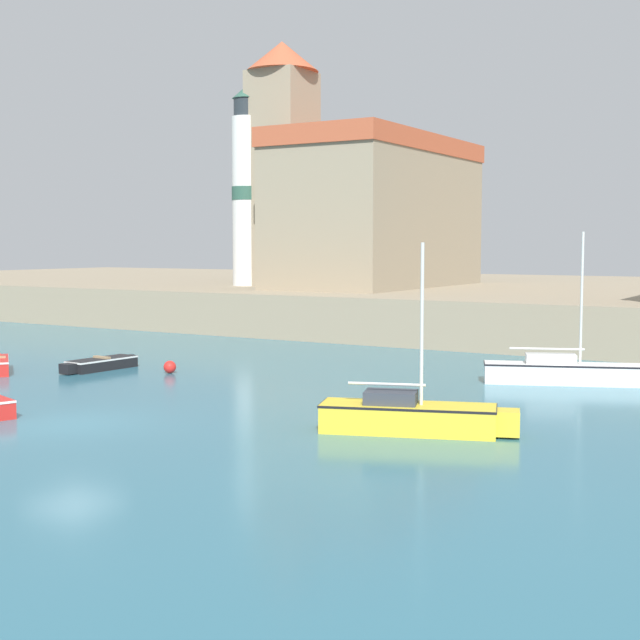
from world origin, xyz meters
The scene contains 8 objects.
ground_plane centered at (0.00, 0.00, 0.00)m, with size 200.00×200.00×0.00m, color #2D667A.
quay_seawall centered at (0.00, 42.40, 1.24)m, with size 120.00×40.00×2.47m, color gray.
sailboat_white_0 centered at (10.40, 15.06, 0.48)m, with size 6.59×3.46×5.73m.
sailboat_yellow_3 centered at (9.06, 4.01, 0.49)m, with size 5.55×2.96×5.31m.
dinghy_black_4 centered at (-7.55, 8.70, 0.27)m, with size 1.30×3.79×0.56m.
mooring_buoy centered at (-4.38, 9.43, 0.26)m, with size 0.51×0.51×0.51m, color red.
church centered at (-8.92, 34.48, 8.01)m, with size 12.55×17.26×16.30m.
lighthouse centered at (-16.00, 31.01, 8.95)m, with size 1.99×1.99×13.33m.
Camera 1 is at (19.53, -18.34, 5.25)m, focal length 50.00 mm.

